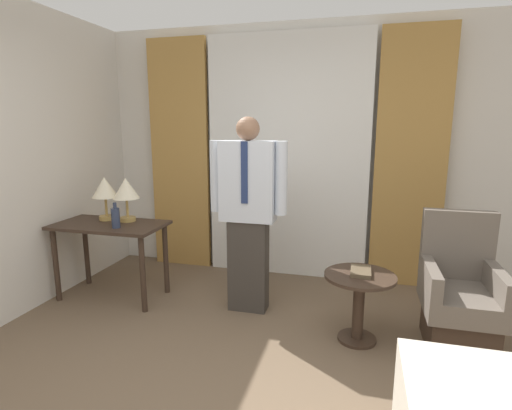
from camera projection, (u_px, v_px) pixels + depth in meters
name	position (u px, v px, depth m)	size (l,w,h in m)	color
wall_back	(289.00, 152.00, 4.38)	(10.00, 0.06, 2.70)	silver
curtain_sheer_center	(287.00, 159.00, 4.27)	(1.73, 0.06, 2.58)	white
curtain_drape_left	(180.00, 156.00, 4.58)	(0.69, 0.06, 2.58)	#B28442
curtain_drape_right	(410.00, 161.00, 3.96)	(0.69, 0.06, 2.58)	#B28442
desk	(110.00, 236.00, 3.79)	(1.03, 0.55, 0.73)	#38281E
table_lamp_left	(105.00, 189.00, 3.86)	(0.25, 0.25, 0.42)	tan
table_lamp_right	(126.00, 190.00, 3.80)	(0.25, 0.25, 0.42)	tan
bottle_near_edge	(116.00, 217.00, 3.59)	(0.08, 0.08, 0.23)	#2D3851
person	(248.00, 209.00, 3.47)	(0.68, 0.22, 1.72)	#38332D
armchair	(459.00, 300.00, 2.98)	(0.53, 0.63, 1.00)	#38281E
side_table	(359.00, 296.00, 3.04)	(0.54, 0.54, 0.54)	#38281E
book	(361.00, 271.00, 3.03)	(0.15, 0.24, 0.03)	brown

